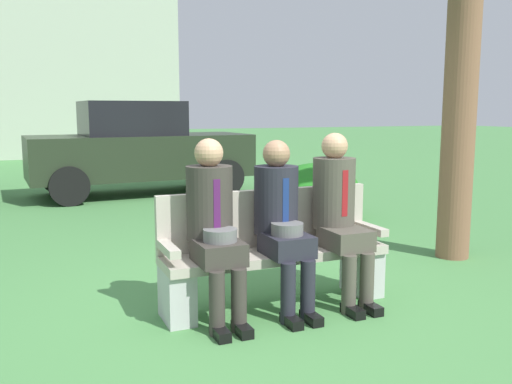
{
  "coord_description": "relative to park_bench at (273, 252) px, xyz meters",
  "views": [
    {
      "loc": [
        -1.56,
        -3.73,
        1.52
      ],
      "look_at": [
        0.21,
        0.44,
        0.85
      ],
      "focal_mm": 38.69,
      "sensor_mm": 36.0,
      "label": 1
    }
  ],
  "objects": [
    {
      "name": "ground_plane",
      "position": [
        -0.21,
        -0.09,
        -0.42
      ],
      "size": [
        80.0,
        80.0,
        0.0
      ],
      "primitive_type": "plane",
      "color": "#488445"
    },
    {
      "name": "shrub_near_bench",
      "position": [
        2.0,
        2.9,
        -0.02
      ],
      "size": [
        1.27,
        1.16,
        0.79
      ],
      "primitive_type": "ellipsoid",
      "color": "#247920",
      "rests_on": "ground"
    },
    {
      "name": "seated_man_left",
      "position": [
        -0.53,
        -0.13,
        0.32
      ],
      "size": [
        0.34,
        0.72,
        1.32
      ],
      "color": "#38332D",
      "rests_on": "ground"
    },
    {
      "name": "park_bench",
      "position": [
        0.0,
        0.0,
        0.0
      ],
      "size": [
        1.79,
        0.44,
        0.9
      ],
      "color": "#B7AD9E",
      "rests_on": "ground"
    },
    {
      "name": "parked_car_far",
      "position": [
        0.18,
        6.21,
        0.42
      ],
      "size": [
        3.97,
        1.87,
        1.68
      ],
      "color": "#232D1E",
      "rests_on": "ground"
    },
    {
      "name": "seated_man_middle",
      "position": [
        0.01,
        -0.13,
        0.31
      ],
      "size": [
        0.34,
        0.72,
        1.3
      ],
      "color": "#23232D",
      "rests_on": "ground"
    },
    {
      "name": "seated_man_right",
      "position": [
        0.52,
        -0.12,
        0.33
      ],
      "size": [
        0.34,
        0.72,
        1.35
      ],
      "color": "#4C473D",
      "rests_on": "ground"
    }
  ]
}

